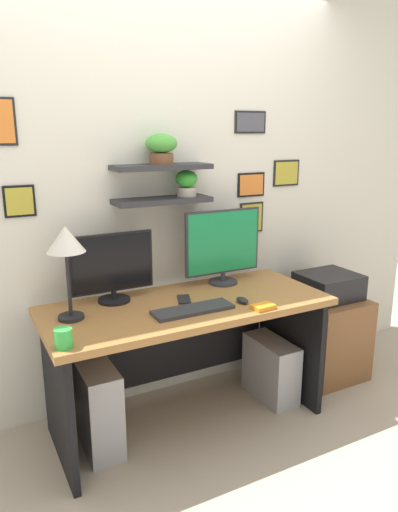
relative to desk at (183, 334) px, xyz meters
The scene contains 15 objects.
ground_plane 0.54m from the desk, 90.00° to the right, with size 8.00×8.00×0.00m, color tan.
back_wall_assembly 0.90m from the desk, 89.77° to the left, with size 4.40×0.24×2.70m.
desk is the anchor object (origin of this frame).
monitor_left 0.56m from the desk, 155.29° to the left, with size 0.47×0.18×0.39m.
monitor_right 0.60m from the desk, 24.74° to the left, with size 0.51×0.18×0.46m.
keyboard 0.29m from the desk, 100.15° to the right, with size 0.44×0.14×0.02m, color #2D2D33.
computer_mouse 0.40m from the desk, 36.94° to the right, with size 0.06×0.09×0.03m, color black.
desk_lamp 0.86m from the desk, behind, with size 0.19×0.19×0.48m.
cell_phone 0.22m from the desk, 77.29° to the right, with size 0.07×0.14×0.01m, color black.
coffee_mug 0.84m from the desk, 156.89° to the right, with size 0.08×0.08×0.09m, color green.
scissors_tray 0.51m from the desk, 46.67° to the right, with size 0.12×0.08×0.02m, color orange.
drawer_cabinet 1.15m from the desk, ahead, with size 0.44×0.50×0.56m, color brown.
printer 1.13m from the desk, ahead, with size 0.38×0.34×0.17m, color black.
computer_tower_left 0.61m from the desk, behind, with size 0.18×0.40×0.48m, color #99999E.
computer_tower_right 0.69m from the desk, ahead, with size 0.18×0.40×0.39m, color #99999E.
Camera 1 is at (-1.11, -2.25, 1.67)m, focal length 33.52 mm.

